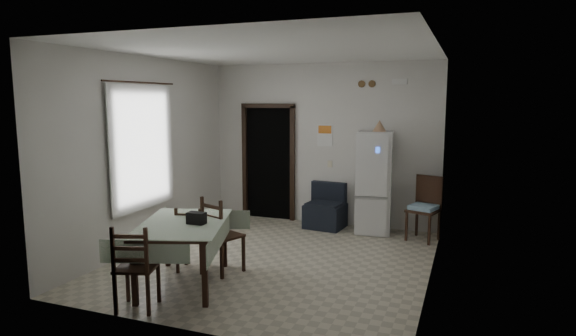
{
  "coord_description": "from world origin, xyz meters",
  "views": [
    {
      "loc": [
        2.5,
        -6.07,
        2.25
      ],
      "look_at": [
        0.0,
        0.5,
        1.25
      ],
      "focal_mm": 30.0,
      "sensor_mm": 36.0,
      "label": 1
    }
  ],
  "objects_px": {
    "navy_seat": "(325,206)",
    "dining_chair_far_left": "(193,238)",
    "dining_table": "(184,253)",
    "corner_chair": "(423,209)",
    "dining_chair_near_head": "(137,266)",
    "fridge": "(375,182)",
    "dining_chair_far_right": "(223,234)"
  },
  "relations": [
    {
      "from": "dining_chair_far_left",
      "to": "dining_chair_far_right",
      "type": "distance_m",
      "value": 0.43
    },
    {
      "from": "navy_seat",
      "to": "dining_chair_far_left",
      "type": "height_order",
      "value": "dining_chair_far_left"
    },
    {
      "from": "dining_table",
      "to": "dining_chair_far_left",
      "type": "xyz_separation_m",
      "value": [
        -0.17,
        0.48,
        0.05
      ]
    },
    {
      "from": "navy_seat",
      "to": "dining_chair_far_left",
      "type": "distance_m",
      "value": 2.87
    },
    {
      "from": "navy_seat",
      "to": "dining_chair_near_head",
      "type": "xyz_separation_m",
      "value": [
        -0.95,
        -3.94,
        0.09
      ]
    },
    {
      "from": "dining_chair_far_right",
      "to": "corner_chair",
      "type": "bearing_deg",
      "value": -112.59
    },
    {
      "from": "corner_chair",
      "to": "dining_chair_near_head",
      "type": "bearing_deg",
      "value": -106.6
    },
    {
      "from": "dining_chair_far_left",
      "to": "dining_chair_near_head",
      "type": "distance_m",
      "value": 1.27
    },
    {
      "from": "dining_chair_far_left",
      "to": "dining_chair_near_head",
      "type": "height_order",
      "value": "dining_chair_near_head"
    },
    {
      "from": "dining_chair_far_right",
      "to": "dining_chair_near_head",
      "type": "distance_m",
      "value": 1.37
    },
    {
      "from": "corner_chair",
      "to": "dining_chair_far_right",
      "type": "relative_size",
      "value": 1.02
    },
    {
      "from": "navy_seat",
      "to": "dining_chair_far_left",
      "type": "xyz_separation_m",
      "value": [
        -1.04,
        -2.68,
        0.04
      ]
    },
    {
      "from": "fridge",
      "to": "dining_table",
      "type": "xyz_separation_m",
      "value": [
        -1.73,
        -3.16,
        -0.48
      ]
    },
    {
      "from": "corner_chair",
      "to": "dining_table",
      "type": "relative_size",
      "value": 0.69
    },
    {
      "from": "dining_chair_far_right",
      "to": "navy_seat",
      "type": "bearing_deg",
      "value": -82.16
    },
    {
      "from": "navy_seat",
      "to": "dining_table",
      "type": "height_order",
      "value": "navy_seat"
    },
    {
      "from": "fridge",
      "to": "corner_chair",
      "type": "relative_size",
      "value": 1.67
    },
    {
      "from": "navy_seat",
      "to": "dining_chair_near_head",
      "type": "height_order",
      "value": "dining_chair_near_head"
    },
    {
      "from": "navy_seat",
      "to": "corner_chair",
      "type": "bearing_deg",
      "value": -0.45
    },
    {
      "from": "corner_chair",
      "to": "dining_chair_far_left",
      "type": "relative_size",
      "value": 1.19
    },
    {
      "from": "navy_seat",
      "to": "dining_chair_far_left",
      "type": "relative_size",
      "value": 0.9
    },
    {
      "from": "fridge",
      "to": "navy_seat",
      "type": "relative_size",
      "value": 2.21
    },
    {
      "from": "dining_chair_far_right",
      "to": "dining_chair_near_head",
      "type": "height_order",
      "value": "dining_chair_far_right"
    },
    {
      "from": "fridge",
      "to": "dining_chair_near_head",
      "type": "height_order",
      "value": "fridge"
    },
    {
      "from": "navy_seat",
      "to": "dining_table",
      "type": "bearing_deg",
      "value": -99.1
    },
    {
      "from": "navy_seat",
      "to": "dining_table",
      "type": "xyz_separation_m",
      "value": [
        -0.86,
        -3.16,
        -0.0
      ]
    },
    {
      "from": "dining_table",
      "to": "dining_chair_near_head",
      "type": "distance_m",
      "value": 0.79
    },
    {
      "from": "corner_chair",
      "to": "dining_chair_far_left",
      "type": "height_order",
      "value": "corner_chair"
    },
    {
      "from": "dining_chair_far_left",
      "to": "dining_chair_far_right",
      "type": "relative_size",
      "value": 0.86
    },
    {
      "from": "fridge",
      "to": "navy_seat",
      "type": "distance_m",
      "value": 0.99
    },
    {
      "from": "fridge",
      "to": "dining_chair_far_right",
      "type": "bearing_deg",
      "value": -126.81
    },
    {
      "from": "dining_table",
      "to": "dining_chair_near_head",
      "type": "xyz_separation_m",
      "value": [
        -0.09,
        -0.78,
        0.09
      ]
    }
  ]
}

